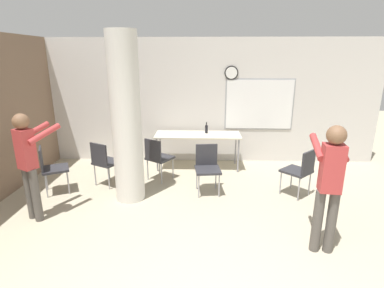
{
  "coord_description": "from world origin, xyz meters",
  "views": [
    {
      "loc": [
        0.0,
        -1.79,
        2.41
      ],
      "look_at": [
        -0.14,
        2.7,
        1.08
      ],
      "focal_mm": 28.0,
      "sensor_mm": 36.0,
      "label": 1
    }
  ],
  "objects_px": {
    "chair_table_left": "(158,156)",
    "person_playing_side": "(329,180)",
    "bottle_on_table": "(206,129)",
    "chair_near_pillar": "(105,160)",
    "folding_table": "(198,136)",
    "chair_mid_room": "(300,169)",
    "chair_table_front": "(207,165)",
    "person_watching_back": "(29,159)",
    "chair_by_left_wall": "(51,166)"
  },
  "relations": [
    {
      "from": "folding_table",
      "to": "person_watching_back",
      "type": "bearing_deg",
      "value": -136.88
    },
    {
      "from": "chair_by_left_wall",
      "to": "folding_table",
      "type": "bearing_deg",
      "value": 27.87
    },
    {
      "from": "folding_table",
      "to": "chair_table_left",
      "type": "xyz_separation_m",
      "value": [
        -0.78,
        -0.75,
        -0.21
      ]
    },
    {
      "from": "bottle_on_table",
      "to": "chair_near_pillar",
      "type": "relative_size",
      "value": 0.28
    },
    {
      "from": "chair_table_left",
      "to": "bottle_on_table",
      "type": "bearing_deg",
      "value": 41.39
    },
    {
      "from": "chair_table_left",
      "to": "person_watching_back",
      "type": "bearing_deg",
      "value": -137.22
    },
    {
      "from": "folding_table",
      "to": "chair_by_left_wall",
      "type": "xyz_separation_m",
      "value": [
        -2.61,
        -1.38,
        -0.21
      ]
    },
    {
      "from": "chair_table_front",
      "to": "person_playing_side",
      "type": "distance_m",
      "value": 2.26
    },
    {
      "from": "person_watching_back",
      "to": "person_playing_side",
      "type": "distance_m",
      "value": 4.11
    },
    {
      "from": "chair_by_left_wall",
      "to": "person_playing_side",
      "type": "relative_size",
      "value": 0.53
    },
    {
      "from": "chair_table_front",
      "to": "chair_table_left",
      "type": "height_order",
      "value": "same"
    },
    {
      "from": "bottle_on_table",
      "to": "person_watching_back",
      "type": "relative_size",
      "value": 0.15
    },
    {
      "from": "chair_table_left",
      "to": "person_playing_side",
      "type": "relative_size",
      "value": 0.53
    },
    {
      "from": "chair_mid_room",
      "to": "person_watching_back",
      "type": "xyz_separation_m",
      "value": [
        -4.25,
        -0.91,
        0.46
      ]
    },
    {
      "from": "chair_mid_room",
      "to": "person_watching_back",
      "type": "bearing_deg",
      "value": -167.96
    },
    {
      "from": "chair_mid_room",
      "to": "person_watching_back",
      "type": "relative_size",
      "value": 0.53
    },
    {
      "from": "chair_by_left_wall",
      "to": "chair_table_left",
      "type": "distance_m",
      "value": 1.94
    },
    {
      "from": "folding_table",
      "to": "chair_mid_room",
      "type": "xyz_separation_m",
      "value": [
        1.81,
        -1.37,
        -0.21
      ]
    },
    {
      "from": "chair_table_front",
      "to": "chair_by_left_wall",
      "type": "xyz_separation_m",
      "value": [
        -2.8,
        -0.14,
        0.0
      ]
    },
    {
      "from": "chair_by_left_wall",
      "to": "person_watching_back",
      "type": "xyz_separation_m",
      "value": [
        0.18,
        -0.9,
        0.46
      ]
    },
    {
      "from": "chair_mid_room",
      "to": "chair_by_left_wall",
      "type": "distance_m",
      "value": 4.43
    },
    {
      "from": "chair_near_pillar",
      "to": "chair_by_left_wall",
      "type": "distance_m",
      "value": 0.94
    },
    {
      "from": "chair_mid_room",
      "to": "person_playing_side",
      "type": "height_order",
      "value": "person_playing_side"
    },
    {
      "from": "chair_near_pillar",
      "to": "chair_mid_room",
      "type": "bearing_deg",
      "value": -5.42
    },
    {
      "from": "chair_table_left",
      "to": "chair_mid_room",
      "type": "bearing_deg",
      "value": -13.51
    },
    {
      "from": "bottle_on_table",
      "to": "chair_near_pillar",
      "type": "xyz_separation_m",
      "value": [
        -1.93,
        -1.14,
        -0.35
      ]
    },
    {
      "from": "chair_mid_room",
      "to": "person_watching_back",
      "type": "height_order",
      "value": "person_watching_back"
    },
    {
      "from": "chair_table_front",
      "to": "chair_table_left",
      "type": "xyz_separation_m",
      "value": [
        -0.97,
        0.49,
        0.0
      ]
    },
    {
      "from": "chair_near_pillar",
      "to": "person_watching_back",
      "type": "distance_m",
      "value": 1.49
    },
    {
      "from": "folding_table",
      "to": "bottle_on_table",
      "type": "xyz_separation_m",
      "value": [
        0.19,
        0.1,
        0.15
      ]
    },
    {
      "from": "chair_table_front",
      "to": "bottle_on_table",
      "type": "bearing_deg",
      "value": 90.09
    },
    {
      "from": "chair_mid_room",
      "to": "chair_by_left_wall",
      "type": "relative_size",
      "value": 1.0
    },
    {
      "from": "chair_table_left",
      "to": "person_watching_back",
      "type": "xyz_separation_m",
      "value": [
        -1.65,
        -1.53,
        0.46
      ]
    },
    {
      "from": "chair_table_front",
      "to": "folding_table",
      "type": "bearing_deg",
      "value": 98.71
    },
    {
      "from": "chair_mid_room",
      "to": "bottle_on_table",
      "type": "bearing_deg",
      "value": 137.69
    },
    {
      "from": "bottle_on_table",
      "to": "chair_by_left_wall",
      "type": "height_order",
      "value": "bottle_on_table"
    },
    {
      "from": "person_watching_back",
      "to": "person_playing_side",
      "type": "height_order",
      "value": "person_playing_side"
    },
    {
      "from": "chair_table_left",
      "to": "person_watching_back",
      "type": "height_order",
      "value": "person_watching_back"
    },
    {
      "from": "person_playing_side",
      "to": "chair_near_pillar",
      "type": "bearing_deg",
      "value": 150.75
    },
    {
      "from": "chair_near_pillar",
      "to": "person_playing_side",
      "type": "bearing_deg",
      "value": -29.25
    },
    {
      "from": "chair_mid_room",
      "to": "chair_table_left",
      "type": "xyz_separation_m",
      "value": [
        -2.59,
        0.62,
        0.0
      ]
    },
    {
      "from": "chair_mid_room",
      "to": "folding_table",
      "type": "bearing_deg",
      "value": 142.84
    },
    {
      "from": "bottle_on_table",
      "to": "chair_by_left_wall",
      "type": "xyz_separation_m",
      "value": [
        -2.8,
        -1.49,
        -0.35
      ]
    },
    {
      "from": "folding_table",
      "to": "chair_table_left",
      "type": "relative_size",
      "value": 2.13
    },
    {
      "from": "chair_mid_room",
      "to": "chair_table_left",
      "type": "height_order",
      "value": "same"
    },
    {
      "from": "folding_table",
      "to": "person_playing_side",
      "type": "xyz_separation_m",
      "value": [
        1.63,
        -2.92,
        0.26
      ]
    },
    {
      "from": "folding_table",
      "to": "bottle_on_table",
      "type": "distance_m",
      "value": 0.26
    },
    {
      "from": "folding_table",
      "to": "person_playing_side",
      "type": "height_order",
      "value": "person_playing_side"
    },
    {
      "from": "chair_table_left",
      "to": "person_playing_side",
      "type": "distance_m",
      "value": 3.28
    },
    {
      "from": "chair_near_pillar",
      "to": "chair_table_front",
      "type": "bearing_deg",
      "value": -6.13
    }
  ]
}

